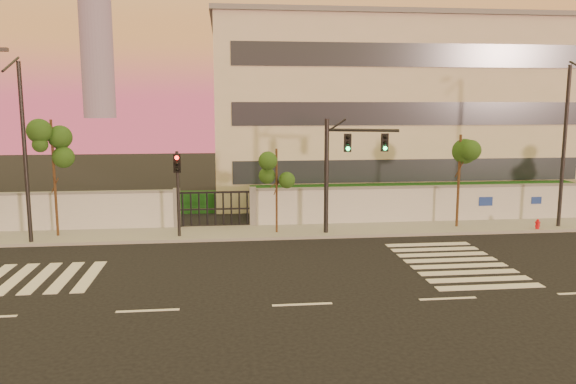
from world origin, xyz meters
name	(u,v)px	position (x,y,z in m)	size (l,w,h in m)	color
ground	(302,305)	(0.00, 0.00, 0.00)	(120.00, 120.00, 0.00)	black
sidewalk	(274,232)	(0.00, 10.50, 0.07)	(60.00, 3.00, 0.15)	gray
perimeter_wall	(273,207)	(0.10, 12.00, 1.07)	(60.00, 0.36, 2.20)	#B8BBC0
hedge_row	(287,203)	(1.17, 14.74, 0.82)	(41.00, 4.25, 1.80)	#103510
institutional_building	(384,110)	(9.00, 21.99, 6.16)	(24.40, 12.40, 12.25)	beige
road_markings	(249,273)	(-1.58, 3.76, 0.01)	(57.00, 7.62, 0.02)	silver
street_tree_c	(53,152)	(-10.68, 10.61, 4.29)	(1.51, 1.21, 5.84)	#382314
street_tree_d	(277,172)	(0.12, 10.12, 3.23)	(1.35, 1.07, 4.38)	#382314
street_tree_e	(460,160)	(9.77, 10.43, 3.69)	(1.65, 1.31, 5.01)	#382314
traffic_signal_main	(341,162)	(3.31, 9.76, 3.70)	(3.62, 1.35, 5.85)	black
traffic_signal_secondary	(178,184)	(-4.74, 9.78, 2.74)	(0.34, 0.33, 4.32)	black
streetlight_west	(23,143)	(-11.60, 9.23, 4.80)	(0.53, 2.14, 8.88)	black
streetlight_east	(567,138)	(15.15, 9.67, 4.84)	(0.53, 2.16, 8.96)	black
fire_hydrant	(538,225)	(13.65, 9.30, 0.33)	(0.26, 0.25, 0.67)	red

